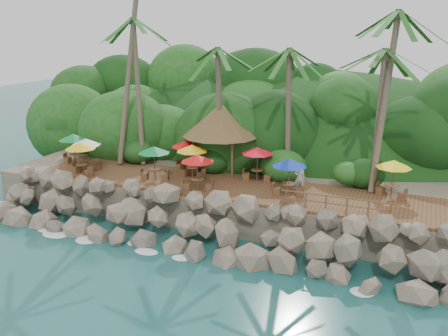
% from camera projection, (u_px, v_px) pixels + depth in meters
% --- Properties ---
extents(ground, '(140.00, 140.00, 0.00)m').
position_uv_depth(ground, '(181.00, 258.00, 26.56)').
color(ground, '#19514F').
rests_on(ground, ground).
extents(land_base, '(32.00, 25.20, 2.10)m').
position_uv_depth(land_base, '(271.00, 164.00, 40.47)').
color(land_base, gray).
rests_on(land_base, ground).
extents(jungle_hill, '(44.80, 28.00, 15.40)m').
position_uv_depth(jungle_hill, '(294.00, 155.00, 47.42)').
color(jungle_hill, '#143811').
rests_on(jungle_hill, ground).
extents(seawall, '(29.00, 4.00, 2.30)m').
position_uv_depth(seawall, '(197.00, 224.00, 28.01)').
color(seawall, gray).
rests_on(seawall, ground).
extents(terrace, '(26.00, 5.00, 0.20)m').
position_uv_depth(terrace, '(224.00, 186.00, 31.28)').
color(terrace, brown).
rests_on(terrace, land_base).
extents(jungle_foliage, '(44.00, 16.00, 12.00)m').
position_uv_depth(jungle_foliage, '(267.00, 180.00, 39.87)').
color(jungle_foliage, '#143811').
rests_on(jungle_foliage, ground).
extents(foam_line, '(25.20, 0.80, 0.06)m').
position_uv_depth(foam_line, '(184.00, 255.00, 26.82)').
color(foam_line, white).
rests_on(foam_line, ground).
extents(palms, '(23.26, 6.80, 14.96)m').
position_uv_depth(palms, '(250.00, 23.00, 30.85)').
color(palms, brown).
rests_on(palms, ground).
extents(palapa, '(5.26, 5.26, 4.60)m').
position_uv_depth(palapa, '(221.00, 120.00, 33.64)').
color(palapa, brown).
rests_on(palapa, ground).
extents(dining_clusters, '(23.77, 5.26, 2.23)m').
position_uv_depth(dining_clusters, '(185.00, 152.00, 31.80)').
color(dining_clusters, brown).
rests_on(dining_clusters, terrace).
extents(railing, '(6.10, 0.10, 1.00)m').
position_uv_depth(railing, '(336.00, 203.00, 26.26)').
color(railing, brown).
rests_on(railing, terrace).
extents(waiter, '(0.71, 0.57, 1.69)m').
position_uv_depth(waiter, '(300.00, 177.00, 29.87)').
color(waiter, silver).
rests_on(waiter, terrace).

